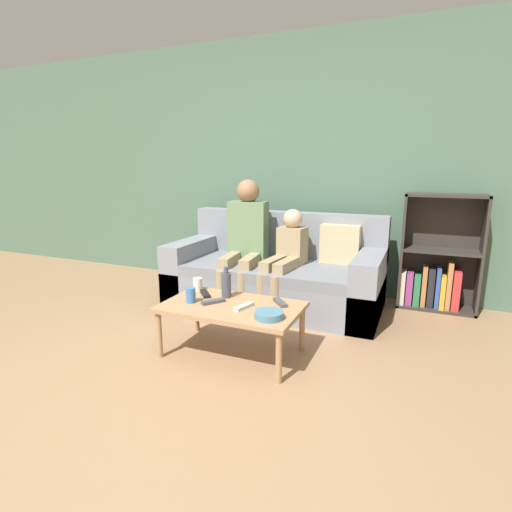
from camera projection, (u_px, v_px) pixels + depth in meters
ground_plane at (148, 403)px, 2.25m from camera, size 22.00×22.00×0.00m
wall_back at (291, 167)px, 4.20m from camera, size 12.00×0.06×2.60m
couch at (276, 275)px, 3.83m from camera, size 1.98×0.92×0.86m
bookshelf at (437, 266)px, 3.69m from camera, size 0.68×0.28×1.07m
coffee_table at (232, 310)px, 2.79m from camera, size 0.96×0.57×0.37m
person_adult at (246, 234)px, 3.77m from camera, size 0.39×0.66×1.19m
person_child at (286, 254)px, 3.60m from camera, size 0.30×0.65×0.93m
cup_near at (191, 295)px, 2.82m from camera, size 0.07×0.07×0.11m
cup_far at (198, 284)px, 3.11m from camera, size 0.07×0.07×0.09m
tv_remote_0 at (280, 302)px, 2.80m from camera, size 0.15×0.16×0.02m
tv_remote_1 at (205, 294)px, 2.99m from camera, size 0.15×0.16×0.02m
tv_remote_2 at (244, 306)px, 2.72m from camera, size 0.09×0.18×0.02m
tv_remote_3 at (213, 302)px, 2.81m from camera, size 0.14×0.17×0.02m
snack_bowl at (269, 315)px, 2.53m from camera, size 0.19×0.19×0.05m
bottle at (226, 284)px, 2.92m from camera, size 0.07×0.07×0.23m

